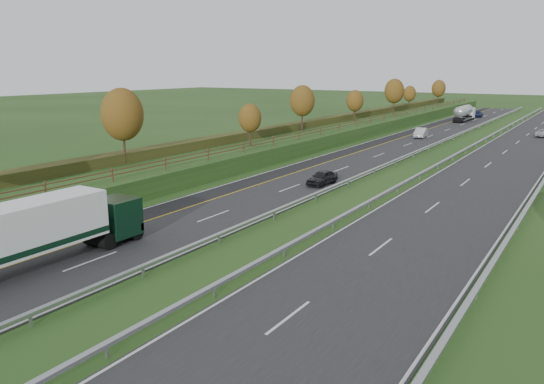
{
  "coord_description": "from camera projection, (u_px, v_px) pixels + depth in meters",
  "views": [
    {
      "loc": [
        26.84,
        -8.89,
        11.49
      ],
      "look_at": [
        5.64,
        24.77,
        2.2
      ],
      "focal_mm": 35.0,
      "sensor_mm": 36.0,
      "label": 1
    }
  ],
  "objects": [
    {
      "name": "ground",
      "position": [
        419.0,
        164.0,
        65.04
      ],
      "size": [
        400.0,
        400.0,
        0.0
      ],
      "primitive_type": "plane",
      "color": "#224318",
      "rests_on": "ground"
    },
    {
      "name": "near_carriageway",
      "position": [
        373.0,
        153.0,
        73.3
      ],
      "size": [
        10.5,
        200.0,
        0.04
      ],
      "primitive_type": "cube",
      "color": "#232326",
      "rests_on": "ground"
    },
    {
      "name": "far_carriageway",
      "position": [
        500.0,
        165.0,
        64.74
      ],
      "size": [
        10.5,
        200.0,
        0.04
      ],
      "primitive_type": "cube",
      "color": "#232326",
      "rests_on": "ground"
    },
    {
      "name": "hard_shoulder",
      "position": [
        348.0,
        151.0,
        75.25
      ],
      "size": [
        3.0,
        200.0,
        0.04
      ],
      "primitive_type": "cube",
      "color": "black",
      "rests_on": "ground"
    },
    {
      "name": "lane_markings",
      "position": [
        419.0,
        157.0,
        69.88
      ],
      "size": [
        26.75,
        200.0,
        0.01
      ],
      "color": "silver",
      "rests_on": "near_carriageway"
    },
    {
      "name": "embankment_left",
      "position": [
        292.0,
        140.0,
        79.83
      ],
      "size": [
        12.0,
        200.0,
        2.0
      ],
      "primitive_type": "cube",
      "color": "#224318",
      "rests_on": "ground"
    },
    {
      "name": "hedge_left",
      "position": [
        281.0,
        129.0,
        80.51
      ],
      "size": [
        2.2,
        180.0,
        1.1
      ],
      "primitive_type": "cube",
      "color": "#303716",
      "rests_on": "embankment_left"
    },
    {
      "name": "fence_left",
      "position": [
        317.0,
        130.0,
        76.76
      ],
      "size": [
        0.12,
        189.06,
        1.2
      ],
      "color": "#422B19",
      "rests_on": "embankment_left"
    },
    {
      "name": "median_barrier_near",
      "position": [
        414.0,
        153.0,
        70.21
      ],
      "size": [
        0.32,
        200.0,
        0.71
      ],
      "color": "#93959B",
      "rests_on": "ground"
    },
    {
      "name": "median_barrier_far",
      "position": [
        453.0,
        156.0,
        67.56
      ],
      "size": [
        0.32,
        200.0,
        0.71
      ],
      "color": "#93959B",
      "rests_on": "ground"
    },
    {
      "name": "trees_left",
      "position": [
        283.0,
        105.0,
        75.64
      ],
      "size": [
        6.64,
        164.3,
        7.66
      ],
      "color": "#2D2116",
      "rests_on": "embankment_left"
    },
    {
      "name": "box_lorry",
      "position": [
        17.0,
        236.0,
        29.7
      ],
      "size": [
        2.58,
        16.28,
        4.06
      ],
      "color": "black",
      "rests_on": "near_carriageway"
    },
    {
      "name": "road_tanker",
      "position": [
        464.0,
        113.0,
        118.16
      ],
      "size": [
        2.4,
        11.22,
        3.46
      ],
      "color": "silver",
      "rests_on": "near_carriageway"
    },
    {
      "name": "car_dark_near",
      "position": [
        322.0,
        178.0,
        53.45
      ],
      "size": [
        1.89,
        4.3,
        1.44
      ],
      "primitive_type": "imported",
      "rotation": [
        0.0,
        0.0,
        -0.05
      ],
      "color": "black",
      "rests_on": "near_carriageway"
    },
    {
      "name": "car_silver_mid",
      "position": [
        421.0,
        133.0,
        89.87
      ],
      "size": [
        2.3,
        5.1,
        1.62
      ],
      "primitive_type": "imported",
      "rotation": [
        0.0,
        0.0,
        0.12
      ],
      "color": "#B5B6BA",
      "rests_on": "near_carriageway"
    },
    {
      "name": "car_small_far",
      "position": [
        478.0,
        114.0,
        127.83
      ],
      "size": [
        2.5,
        5.24,
        1.47
      ],
      "primitive_type": "imported",
      "rotation": [
        0.0,
        0.0,
        0.09
      ],
      "color": "#131C3B",
      "rests_on": "near_carriageway"
    },
    {
      "name": "car_oncoming",
      "position": [
        544.0,
        133.0,
        90.81
      ],
      "size": [
        2.35,
        4.75,
        1.3
      ],
      "primitive_type": "imported",
      "rotation": [
        0.0,
        0.0,
        3.1
      ],
      "color": "#BCBCC1",
      "rests_on": "far_carriageway"
    }
  ]
}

